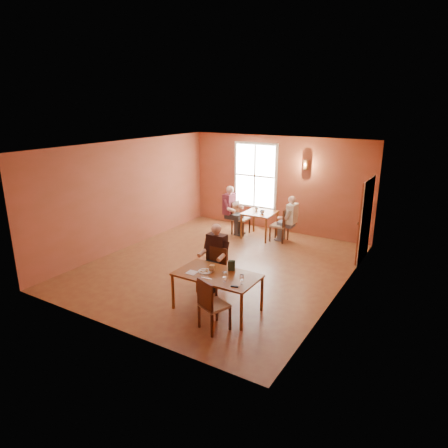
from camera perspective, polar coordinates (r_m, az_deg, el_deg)
The scene contains 28 objects.
ground at distance 10.19m, azimuth -0.59°, elevation -5.94°, with size 6.00×7.00×0.01m, color brown.
wall_back at distance 12.73m, azimuth 7.76°, elevation 5.66°, with size 6.00×0.04×3.00m, color brown.
wall_front at distance 7.11m, azimuth -15.69°, elevation -3.99°, with size 6.00×0.04×3.00m, color brown.
wall_left at distance 11.52m, azimuth -13.43°, elevation 4.16°, with size 0.04×7.00×3.00m, color brown.
wall_right at distance 8.57m, azimuth 16.70°, elevation -0.50°, with size 0.04×7.00×3.00m, color brown.
ceiling at distance 9.43m, azimuth -0.64°, elevation 11.10°, with size 6.00×7.00×0.04m, color white.
window at distance 12.98m, azimuth 4.45°, elevation 6.88°, with size 1.36×0.10×1.96m, color white.
door at distance 10.86m, azimuth 19.37°, elevation 0.42°, with size 0.12×1.04×2.10m, color maroon.
wall_sconce at distance 12.20m, azimuth 11.61°, elevation 8.31°, with size 0.16×0.16×0.28m, color brown.
main_table at distance 7.99m, azimuth -0.98°, elevation -9.68°, with size 1.63×0.92×0.77m, color brown, non-canonical shape.
chair_diner_main at distance 8.69m, azimuth -1.50°, elevation -6.69°, with size 0.42×0.42×0.96m, color #4F341A, non-canonical shape.
diner_main at distance 8.58m, azimuth -1.62°, elevation -5.40°, with size 0.56×0.56×1.41m, color black, non-canonical shape.
chair_empty at distance 7.31m, azimuth -1.39°, elevation -11.35°, with size 0.44×0.44×1.00m, color #54331D, non-canonical shape.
plate_food at distance 7.93m, azimuth -2.71°, elevation -6.72°, with size 0.29×0.29×0.04m, color white.
sandwich at distance 7.93m, azimuth -1.74°, elevation -6.41°, with size 0.09×0.09×0.11m, color tan.
goblet_b at distance 7.39m, azimuth 2.56°, elevation -7.86°, with size 0.08×0.08×0.20m, color white, non-canonical shape.
goblet_c at distance 7.49m, azimuth 0.10°, elevation -7.49°, with size 0.08×0.08×0.20m, color white, non-canonical shape.
menu_stand at distance 7.92m, azimuth 1.07°, elevation -5.99°, with size 0.13×0.07×0.22m, color #243A28.
knife at distance 7.66m, azimuth -2.52°, elevation -7.74°, with size 0.22×0.02×0.00m, color white.
napkin at distance 7.91m, azimuth -4.61°, elevation -6.93°, with size 0.20×0.20×0.01m, color white.
sunglasses at distance 7.32m, azimuth 1.51°, elevation -8.91°, with size 0.14×0.04×0.02m, color black.
second_table at distance 12.20m, azimuth 5.10°, elevation -0.10°, with size 0.90×0.90×0.79m, color brown, non-canonical shape.
chair_diner_white at distance 11.91m, azimuth 7.92°, elevation -0.08°, with size 0.45×0.45×1.01m, color #4E2F18, non-canonical shape.
diner_white at distance 11.85m, azimuth 8.08°, elevation 0.67°, with size 0.54×0.54×1.34m, color white, non-canonical shape.
chair_diner_maroon at distance 12.45m, azimuth 2.43°, elevation 0.84°, with size 0.45×0.45×1.02m, color #4D3016, non-canonical shape.
diner_maroon at distance 12.41m, azimuth 2.33°, elevation 1.86°, with size 0.59×0.59×1.46m, color #55191E, non-canonical shape.
cup_a at distance 11.93m, azimuth 5.48°, elevation 1.73°, with size 0.13×0.13×0.11m, color white.
cup_b at distance 12.29m, azimuth 4.66°, elevation 2.19°, with size 0.10×0.10×0.10m, color white.
Camera 1 is at (4.95, -7.97, 3.97)m, focal length 32.00 mm.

